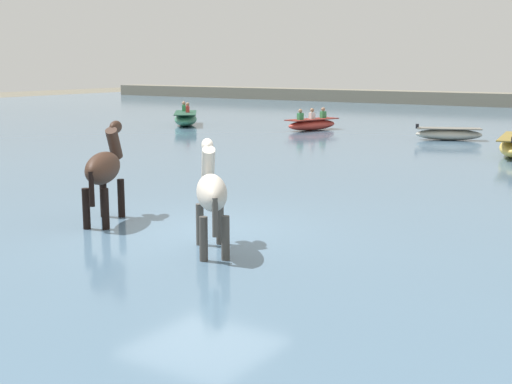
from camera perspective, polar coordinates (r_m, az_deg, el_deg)
ground_plane at (r=12.79m, az=-4.38°, el=-4.28°), size 120.00×120.00×0.00m
water_surface at (r=21.43m, az=12.02°, el=1.87°), size 90.00×90.00×0.25m
horse_lead_pinto at (r=11.17m, az=-3.67°, el=-0.21°), size 1.45×1.60×2.00m
horse_trailing_dark_bay at (r=13.53m, az=-12.28°, el=1.76°), size 1.22×1.88×2.13m
boat_near_starboard at (r=34.46m, az=-5.77°, el=5.98°), size 2.98×3.45×1.11m
boat_mid_outer at (r=31.88m, az=4.59°, el=5.56°), size 1.65×2.91×0.99m
boat_far_offshore at (r=28.67m, az=15.46°, el=4.59°), size 2.68×1.70×0.62m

